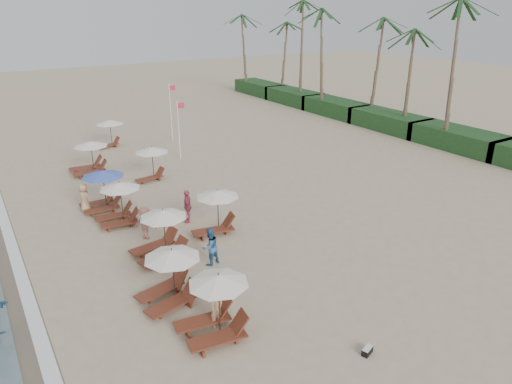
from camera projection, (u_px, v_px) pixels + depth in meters
ground at (295, 255)px, 21.92m from camera, size 160.00×160.00×0.00m
foam_line at (7, 232)px, 24.17m from camera, size 0.50×140.00×0.02m
shrub_hedge at (389, 121)px, 43.93m from camera, size 3.20×53.00×1.60m
palm_row at (392, 18)px, 41.19m from camera, size 7.00×52.00×12.30m
lounger_station_0 at (212, 309)px, 16.24m from camera, size 2.65×2.20×2.38m
lounger_station_1 at (167, 278)px, 18.12m from camera, size 2.69×2.36×2.24m
lounger_station_2 at (159, 237)px, 21.43m from camera, size 2.75×2.30×2.31m
lounger_station_3 at (117, 204)px, 24.74m from camera, size 2.54×2.15×2.32m
lounger_station_4 at (101, 190)px, 26.42m from camera, size 2.65×2.41×2.32m
lounger_station_5 at (88, 159)px, 32.24m from camera, size 2.81×2.33×2.28m
inland_station_0 at (215, 210)px, 23.65m from camera, size 2.86×2.24×2.22m
inland_station_1 at (151, 160)px, 30.91m from camera, size 2.62×2.24×2.22m
inland_station_2 at (109, 129)px, 38.27m from camera, size 2.56×2.24×2.22m
beachgoer_near at (216, 307)px, 16.82m from camera, size 0.68×0.57×1.58m
beachgoer_mid_a at (210, 247)px, 20.84m from camera, size 1.00×0.85×1.79m
beachgoer_mid_b at (145, 223)px, 23.19m from camera, size 1.26×1.16×1.71m
beachgoer_far_a at (187, 206)px, 24.99m from camera, size 0.86×1.18×1.86m
beachgoer_far_b at (84, 198)px, 26.24m from camera, size 0.64×0.89×1.70m
duffel_bag at (367, 351)px, 15.67m from camera, size 0.51×0.37×0.26m
flag_pole_near at (179, 127)px, 34.89m from camera, size 0.60×0.08×4.47m
flag_pole_far at (171, 109)px, 39.82m from camera, size 0.59×0.08×4.90m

